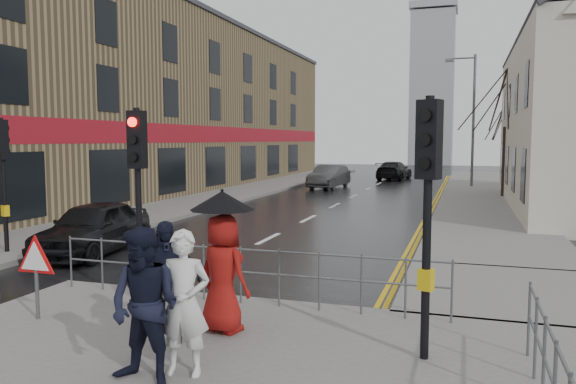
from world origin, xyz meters
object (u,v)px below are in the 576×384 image
Objects in this scene: car_parked at (93,228)px; car_mid at (329,177)px; pedestrian_with_umbrella at (223,256)px; pedestrian_b at (145,306)px; pedestrian_d at (165,281)px; pedestrian_a at (184,303)px.

car_mid reaches higher than car_parked.
car_parked is at bearing 140.65° from pedestrian_with_umbrella.
pedestrian_b is at bearing -76.01° from car_mid.
car_parked is (-5.90, 4.84, -0.58)m from pedestrian_with_umbrella.
car_mid is at bearing 61.53° from pedestrian_d.
pedestrian_d is at bearing -52.18° from car_parked.
pedestrian_b reaches higher than pedestrian_a.
pedestrian_b is 0.88× the size of pedestrian_with_umbrella.
pedestrian_a reaches higher than car_parked.
pedestrian_with_umbrella is at bearing -45.60° from car_parked.
pedestrian_with_umbrella reaches higher than pedestrian_d.
pedestrian_d is 27.25m from car_mid.
pedestrian_d is at bearing 120.96° from pedestrian_a.
pedestrian_b is 0.45× the size of car_parked.
car_parked is (-6.08, 6.39, -0.33)m from pedestrian_a.
car_parked is at bearing 96.96° from pedestrian_d.
car_mid is at bearing 103.79° from pedestrian_b.
pedestrian_a is 1.58m from pedestrian_with_umbrella.
car_mid is (-4.57, 28.23, -0.34)m from pedestrian_b.
pedestrian_a reaches higher than car_mid.
pedestrian_b is 8.89m from car_parked.
pedestrian_a is 1.03× the size of pedestrian_d.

